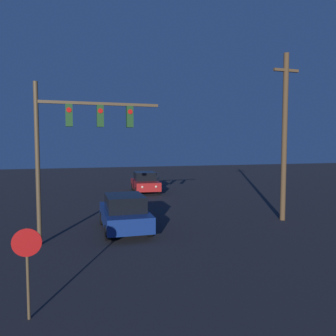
{
  "coord_description": "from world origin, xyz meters",
  "views": [
    {
      "loc": [
        -4.37,
        0.62,
        4.04
      ],
      "look_at": [
        0.0,
        15.18,
        2.96
      ],
      "focal_mm": 35.0,
      "sensor_mm": 36.0,
      "label": 1
    }
  ],
  "objects_px": {
    "car_far": "(145,182)",
    "stop_sign": "(27,257)",
    "car_near": "(124,213)",
    "utility_pole": "(284,135)",
    "traffic_signal_mast": "(74,134)"
  },
  "relations": [
    {
      "from": "car_near",
      "to": "car_far",
      "type": "distance_m",
      "value": 12.62
    },
    {
      "from": "car_near",
      "to": "car_far",
      "type": "relative_size",
      "value": 0.98
    },
    {
      "from": "utility_pole",
      "to": "car_far",
      "type": "bearing_deg",
      "value": 111.33
    },
    {
      "from": "car_near",
      "to": "stop_sign",
      "type": "relative_size",
      "value": 2.15
    },
    {
      "from": "car_near",
      "to": "car_far",
      "type": "bearing_deg",
      "value": 74.0
    },
    {
      "from": "utility_pole",
      "to": "stop_sign",
      "type": "bearing_deg",
      "value": -149.72
    },
    {
      "from": "traffic_signal_mast",
      "to": "utility_pole",
      "type": "relative_size",
      "value": 0.74
    },
    {
      "from": "car_far",
      "to": "stop_sign",
      "type": "height_order",
      "value": "stop_sign"
    },
    {
      "from": "car_far",
      "to": "utility_pole",
      "type": "height_order",
      "value": "utility_pole"
    },
    {
      "from": "car_far",
      "to": "utility_pole",
      "type": "xyz_separation_m",
      "value": [
        4.8,
        -12.3,
        3.68
      ]
    },
    {
      "from": "traffic_signal_mast",
      "to": "utility_pole",
      "type": "distance_m",
      "value": 10.76
    },
    {
      "from": "car_near",
      "to": "utility_pole",
      "type": "height_order",
      "value": "utility_pole"
    },
    {
      "from": "car_near",
      "to": "utility_pole",
      "type": "relative_size",
      "value": 0.52
    },
    {
      "from": "stop_sign",
      "to": "car_near",
      "type": "bearing_deg",
      "value": 64.78
    },
    {
      "from": "car_far",
      "to": "stop_sign",
      "type": "xyz_separation_m",
      "value": [
        -7.09,
        -19.24,
        0.62
      ]
    }
  ]
}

